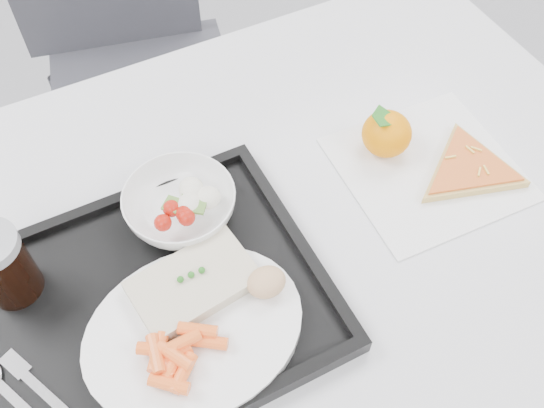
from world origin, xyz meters
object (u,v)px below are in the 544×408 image
Objects in this scene: cola_glass at (2,265)px; tangerine at (387,134)px; salad_bowl at (180,205)px; pizza_slice at (469,168)px; dinner_plate at (194,331)px; tray at (144,308)px; table at (249,257)px; chair at (127,44)px.

cola_glass is 0.55m from tangerine.
pizza_slice is at bearing -15.33° from salad_bowl.
tangerine reaches higher than dinner_plate.
tray is 1.67× the size of dinner_plate.
dinner_plate is 1.20× the size of pizza_slice.
table is 0.73m from chair.
tangerine is (0.55, -0.01, -0.04)m from cola_glass.
table is 14.50× the size of tangerine.
cola_glass is 0.48× the size of pizza_slice.
dinner_plate is 0.24m from cola_glass.
pizza_slice is at bearing -48.30° from tangerine.
cola_glass is (-0.30, 0.05, 0.14)m from table.
salad_bowl reaches higher than dinner_plate.
dinner_plate is (0.04, -0.06, 0.02)m from tray.
dinner_plate is at bearing -56.05° from tray.
salad_bowl is at bearing 140.74° from table.
tangerine reaches higher than pizza_slice.
table is 7.89× the size of salad_bowl.
chair is 2.07× the size of tray.
dinner_plate is 0.41m from tangerine.
tangerine is at bearing -71.99° from chair.
dinner_plate is at bearing -42.59° from cola_glass.
tangerine is at bearing 12.16° from tray.
dinner_plate is at bearing -172.79° from pizza_slice.
table is 0.27m from tangerine.
dinner_plate reaches higher than table.
salad_bowl is 0.42m from pizza_slice.
chair is 11.23× the size of tangerine.
cola_glass reaches higher than tray.
table is 4.44× the size of dinner_plate.
dinner_plate is at bearing -100.62° from chair.
salad_bowl is at bearing 47.88° from tray.
tray is (-0.17, -0.05, 0.08)m from table.
cola_glass is (-0.33, -0.67, 0.28)m from chair.
pizza_slice is at bearing -8.97° from table.
tangerine reaches higher than tray.
pizza_slice is (0.31, -0.77, 0.22)m from chair.
tangerine is 0.13m from pizza_slice.
cola_glass reaches higher than dinner_plate.
tray is at bearing -167.84° from tangerine.
table is at bearing -9.58° from cola_glass.
cola_glass is at bearing 170.74° from pizza_slice.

